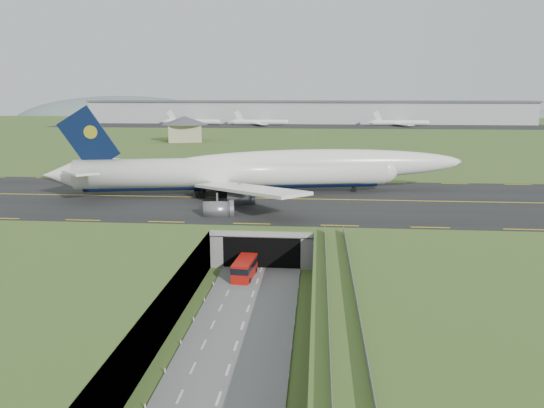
{
  "coord_description": "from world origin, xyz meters",
  "views": [
    {
      "loc": [
        8.4,
        -69.72,
        26.69
      ],
      "look_at": [
        0.56,
        20.0,
        7.77
      ],
      "focal_mm": 35.0,
      "sensor_mm": 36.0,
      "label": 1
    }
  ],
  "objects": [
    {
      "name": "trench_road",
      "position": [
        0.0,
        -7.5,
        0.1
      ],
      "size": [
        12.0,
        75.0,
        0.2
      ],
      "primitive_type": "cube",
      "color": "slate",
      "rests_on": "ground"
    },
    {
      "name": "taxiway",
      "position": [
        0.0,
        33.0,
        6.09
      ],
      "size": [
        800.0,
        44.0,
        0.18
      ],
      "primitive_type": "cube",
      "color": "black",
      "rests_on": "airfield_deck"
    },
    {
      "name": "distant_hills",
      "position": [
        64.38,
        430.0,
        -4.0
      ],
      "size": [
        700.0,
        91.0,
        60.0
      ],
      "color": "slate",
      "rests_on": "ground"
    },
    {
      "name": "shuttle_tram",
      "position": [
        -2.03,
        3.54,
        1.56
      ],
      "size": [
        3.14,
        7.05,
        2.82
      ],
      "rotation": [
        0.0,
        0.0,
        -0.08
      ],
      "color": "#AA120B",
      "rests_on": "ground"
    },
    {
      "name": "airfield_deck",
      "position": [
        0.0,
        0.0,
        3.0
      ],
      "size": [
        800.0,
        800.0,
        6.0
      ],
      "primitive_type": "cube",
      "color": "gray",
      "rests_on": "ground"
    },
    {
      "name": "ground",
      "position": [
        0.0,
        0.0,
        0.0
      ],
      "size": [
        900.0,
        900.0,
        0.0
      ],
      "primitive_type": "plane",
      "color": "#455E25",
      "rests_on": "ground"
    },
    {
      "name": "jumbo_jet",
      "position": [
        -2.79,
        37.78,
        11.07
      ],
      "size": [
        85.88,
        55.98,
        18.89
      ],
      "rotation": [
        0.0,
        0.0,
        0.2
      ],
      "color": "white",
      "rests_on": "ground"
    },
    {
      "name": "tunnel_portal",
      "position": [
        0.0,
        16.71,
        3.33
      ],
      "size": [
        17.0,
        22.3,
        6.0
      ],
      "color": "gray",
      "rests_on": "ground"
    },
    {
      "name": "guideway",
      "position": [
        11.0,
        -19.11,
        5.32
      ],
      "size": [
        3.0,
        53.0,
        7.05
      ],
      "color": "#A8A8A3",
      "rests_on": "ground"
    },
    {
      "name": "cargo_terminal",
      "position": [
        -0.14,
        299.41,
        13.96
      ],
      "size": [
        320.0,
        67.0,
        15.6
      ],
      "color": "#B2B2B2",
      "rests_on": "ground"
    },
    {
      "name": "service_building",
      "position": [
        -49.21,
        156.39,
        12.53
      ],
      "size": [
        24.65,
        24.65,
        11.01
      ],
      "rotation": [
        0.0,
        0.0,
        0.26
      ],
      "color": "tan",
      "rests_on": "ground"
    }
  ]
}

